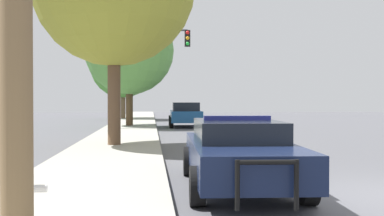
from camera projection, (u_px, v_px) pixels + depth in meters
The scene contains 8 objects.
ground_plane at pixel (374, 195), 8.47m from camera, with size 110.00×110.00×0.00m, color #4F4F54.
sidewalk_left at pixel (81, 197), 8.03m from camera, with size 3.00×110.00×0.13m.
police_car at pixel (238, 151), 9.21m from camera, with size 2.15×5.20×1.37m.
fire_hydrant at pixel (23, 185), 6.30m from camera, with size 0.61×0.27×0.81m.
traffic_light at pixel (144, 56), 26.13m from camera, with size 4.22×0.35×5.52m.
car_background_midblock at pixel (186, 114), 29.86m from camera, with size 2.14×4.60×1.52m.
tree_sidewalk_far at pixel (123, 65), 40.42m from camera, with size 5.53×5.53×7.26m.
tree_sidewalk_mid at pixel (129, 50), 28.97m from camera, with size 5.39×5.39×7.26m.
Camera 1 is at (-3.93, -8.13, 1.69)m, focal length 45.00 mm.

